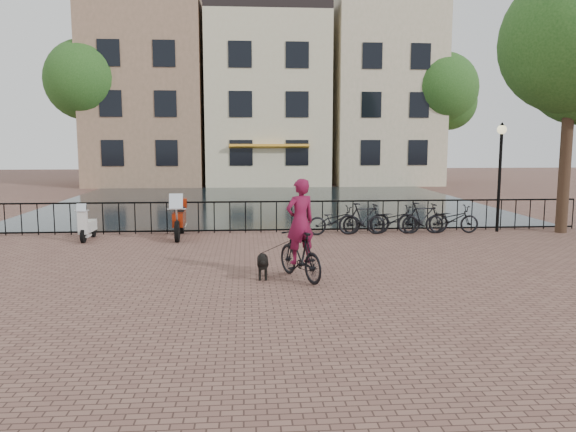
{
  "coord_description": "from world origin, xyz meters",
  "views": [
    {
      "loc": [
        -0.97,
        -9.94,
        2.94
      ],
      "look_at": [
        0.0,
        3.0,
        1.2
      ],
      "focal_mm": 35.0,
      "sensor_mm": 36.0,
      "label": 1
    }
  ],
  "objects": [
    {
      "name": "scooter",
      "position": [
        -5.69,
        7.01,
        0.59
      ],
      "size": [
        0.39,
        1.28,
        1.18
      ],
      "rotation": [
        0.0,
        0.0,
        -0.02
      ],
      "color": "silver",
      "rests_on": "ground"
    },
    {
      "name": "tree_far_left",
      "position": [
        -11.0,
        27.0,
        6.73
      ],
      "size": [
        5.04,
        5.04,
        9.27
      ],
      "color": "black",
      "rests_on": "ground"
    },
    {
      "name": "tree_near_right",
      "position": [
        9.2,
        7.3,
        5.97
      ],
      "size": [
        4.48,
        4.48,
        8.24
      ],
      "color": "black",
      "rests_on": "ground"
    },
    {
      "name": "canal_water",
      "position": [
        0.0,
        17.3,
        0.0
      ],
      "size": [
        20.0,
        20.0,
        0.0
      ],
      "primitive_type": "plane",
      "color": "black",
      "rests_on": "ground"
    },
    {
      "name": "parked_bike_1",
      "position": [
        2.75,
        7.4,
        0.5
      ],
      "size": [
        1.69,
        0.59,
        1.0
      ],
      "primitive_type": "imported",
      "rotation": [
        0.0,
        0.0,
        1.64
      ],
      "color": "black",
      "rests_on": "ground"
    },
    {
      "name": "tree_far_right",
      "position": [
        12.0,
        27.0,
        6.35
      ],
      "size": [
        4.76,
        4.76,
        8.76
      ],
      "color": "black",
      "rests_on": "ground"
    },
    {
      "name": "dog",
      "position": [
        -0.63,
        1.88,
        0.29
      ],
      "size": [
        0.3,
        0.88,
        0.59
      ],
      "rotation": [
        0.0,
        0.0,
        -0.02
      ],
      "color": "black",
      "rests_on": "ground"
    },
    {
      "name": "canal_house_mid",
      "position": [
        0.5,
        30.0,
        5.9
      ],
      "size": [
        8.0,
        9.5,
        11.8
      ],
      "color": "beige",
      "rests_on": "ground"
    },
    {
      "name": "motorcycle",
      "position": [
        -3.01,
        7.22,
        0.73
      ],
      "size": [
        0.54,
        2.06,
        1.46
      ],
      "rotation": [
        0.0,
        0.0,
        0.03
      ],
      "color": "#95220A",
      "rests_on": "ground"
    },
    {
      "name": "canal_house_left",
      "position": [
        -7.5,
        30.0,
        6.4
      ],
      "size": [
        7.5,
        9.0,
        12.8
      ],
      "color": "#87674E",
      "rests_on": "ground"
    },
    {
      "name": "parked_bike_0",
      "position": [
        1.8,
        7.4,
        0.45
      ],
      "size": [
        1.78,
        0.83,
        0.9
      ],
      "primitive_type": "imported",
      "rotation": [
        0.0,
        0.0,
        1.71
      ],
      "color": "black",
      "rests_on": "ground"
    },
    {
      "name": "canal_house_right",
      "position": [
        8.5,
        30.0,
        6.65
      ],
      "size": [
        7.0,
        9.0,
        13.3
      ],
      "color": "#BCB28B",
      "rests_on": "ground"
    },
    {
      "name": "parked_bike_2",
      "position": [
        3.7,
        7.4,
        0.45
      ],
      "size": [
        1.73,
        0.64,
        0.9
      ],
      "primitive_type": "imported",
      "rotation": [
        0.0,
        0.0,
        1.59
      ],
      "color": "black",
      "rests_on": "ground"
    },
    {
      "name": "lamp_post",
      "position": [
        7.2,
        7.6,
        2.38
      ],
      "size": [
        0.3,
        0.3,
        3.45
      ],
      "color": "black",
      "rests_on": "ground"
    },
    {
      "name": "cyclist",
      "position": [
        0.16,
        1.74,
        0.96
      ],
      "size": [
        1.22,
        1.89,
        2.52
      ],
      "rotation": [
        0.0,
        0.0,
        3.56
      ],
      "color": "black",
      "rests_on": "ground"
    },
    {
      "name": "parked_bike_4",
      "position": [
        5.6,
        7.4,
        0.45
      ],
      "size": [
        1.73,
        0.65,
        0.9
      ],
      "primitive_type": "imported",
      "rotation": [
        0.0,
        0.0,
        1.54
      ],
      "color": "black",
      "rests_on": "ground"
    },
    {
      "name": "parked_bike_3",
      "position": [
        4.65,
        7.4,
        0.5
      ],
      "size": [
        1.67,
        0.49,
        1.0
      ],
      "primitive_type": "imported",
      "rotation": [
        0.0,
        0.0,
        1.58
      ],
      "color": "black",
      "rests_on": "ground"
    },
    {
      "name": "ground",
      "position": [
        0.0,
        0.0,
        0.0
      ],
      "size": [
        100.0,
        100.0,
        0.0
      ],
      "primitive_type": "plane",
      "color": "brown",
      "rests_on": "ground"
    },
    {
      "name": "railing",
      "position": [
        0.0,
        8.0,
        0.5
      ],
      "size": [
        20.0,
        0.05,
        1.02
      ],
      "color": "black",
      "rests_on": "ground"
    }
  ]
}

